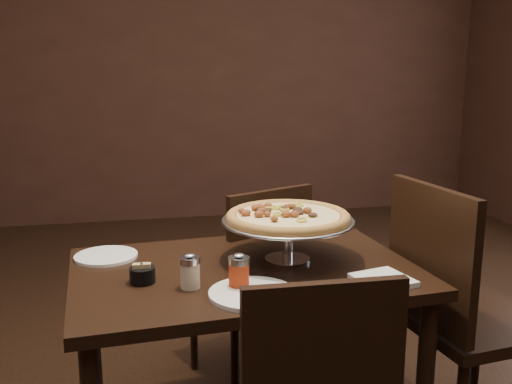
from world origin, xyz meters
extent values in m
cube|color=black|center=(0.00, 3.51, 1.40)|extent=(6.00, 0.02, 2.80)
cube|color=black|center=(0.08, 0.07, 0.69)|extent=(1.18, 0.83, 0.04)
cylinder|color=black|center=(-0.45, 0.36, 0.34)|extent=(0.06, 0.06, 0.67)
cylinder|color=black|center=(0.57, 0.43, 0.34)|extent=(0.06, 0.06, 0.67)
cylinder|color=silver|center=(0.24, 0.11, 0.71)|extent=(0.16, 0.16, 0.01)
cylinder|color=silver|center=(0.24, 0.11, 0.78)|extent=(0.03, 0.03, 0.12)
cylinder|color=silver|center=(0.24, 0.11, 0.84)|extent=(0.11, 0.11, 0.01)
cylinder|color=#95969A|center=(0.24, 0.11, 0.85)|extent=(0.45, 0.45, 0.01)
torus|color=#95969A|center=(0.24, 0.11, 0.85)|extent=(0.46, 0.46, 0.01)
cylinder|color=#9D6B2F|center=(0.24, 0.11, 0.86)|extent=(0.42, 0.42, 0.01)
torus|color=#9D6B2F|center=(0.24, 0.11, 0.87)|extent=(0.43, 0.43, 0.04)
cylinder|color=#E3C27C|center=(0.24, 0.11, 0.87)|extent=(0.35, 0.35, 0.01)
cylinder|color=beige|center=(-0.12, -0.07, 0.75)|extent=(0.06, 0.06, 0.08)
cylinder|color=silver|center=(-0.12, -0.07, 0.80)|extent=(0.06, 0.06, 0.02)
ellipsoid|color=silver|center=(-0.12, -0.07, 0.81)|extent=(0.03, 0.03, 0.01)
cylinder|color=#9C240E|center=(0.03, -0.12, 0.75)|extent=(0.06, 0.06, 0.08)
cylinder|color=silver|center=(0.03, -0.12, 0.80)|extent=(0.07, 0.07, 0.02)
ellipsoid|color=silver|center=(0.03, -0.12, 0.82)|extent=(0.04, 0.04, 0.01)
cylinder|color=black|center=(-0.26, 0.00, 0.73)|extent=(0.08, 0.08, 0.05)
cube|color=tan|center=(-0.27, 0.00, 0.74)|extent=(0.03, 0.03, 0.05)
cube|color=tan|center=(-0.25, 0.00, 0.74)|extent=(0.03, 0.03, 0.05)
cube|color=white|center=(0.48, -0.16, 0.72)|extent=(0.19, 0.19, 0.02)
cylinder|color=white|center=(-0.38, 0.28, 0.71)|extent=(0.22, 0.22, 0.01)
cylinder|color=white|center=(0.06, -0.17, 0.72)|extent=(0.26, 0.26, 0.01)
cone|color=silver|center=(0.24, 0.11, 0.86)|extent=(0.14, 0.14, 0.00)
cylinder|color=black|center=(0.24, 0.11, 0.86)|extent=(0.08, 0.09, 0.02)
cube|color=black|center=(0.19, 0.63, 0.42)|extent=(0.55, 0.55, 0.04)
cube|color=black|center=(0.26, 0.45, 0.67)|extent=(0.39, 0.20, 0.43)
cylinder|color=black|center=(0.27, 0.85, 0.20)|extent=(0.04, 0.04, 0.40)
cylinder|color=black|center=(-0.03, 0.71, 0.20)|extent=(0.04, 0.04, 0.40)
cylinder|color=black|center=(0.41, 0.54, 0.20)|extent=(0.04, 0.04, 0.40)
cylinder|color=black|center=(0.10, 0.40, 0.20)|extent=(0.04, 0.04, 0.40)
cube|color=black|center=(0.16, -0.52, 0.66)|extent=(0.41, 0.04, 0.43)
cube|color=black|center=(0.91, -0.01, 0.47)|extent=(0.51, 0.51, 0.04)
cube|color=black|center=(0.70, -0.04, 0.74)|extent=(0.09, 0.46, 0.48)
cylinder|color=black|center=(1.07, 0.19, 0.22)|extent=(0.04, 0.04, 0.45)
cylinder|color=black|center=(0.70, 0.15, 0.22)|extent=(0.04, 0.04, 0.45)
camera|label=1|loc=(-0.27, -1.71, 1.36)|focal=40.00mm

